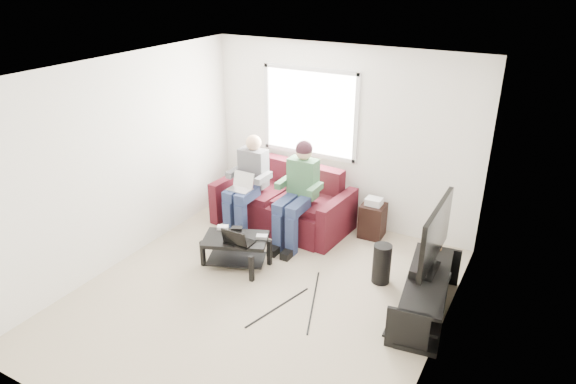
{
  "coord_description": "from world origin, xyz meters",
  "views": [
    {
      "loc": [
        2.7,
        -4.22,
        3.57
      ],
      "look_at": [
        0.04,
        0.6,
        1.11
      ],
      "focal_mm": 32.0,
      "sensor_mm": 36.0,
      "label": 1
    }
  ],
  "objects_px": {
    "sofa": "(284,204)",
    "end_table": "(373,219)",
    "coffee_table": "(236,245)",
    "tv": "(435,235)",
    "subwoofer": "(382,264)",
    "tv_stand": "(426,297)"
  },
  "relations": [
    {
      "from": "tv_stand",
      "to": "end_table",
      "type": "xyz_separation_m",
      "value": [
        -1.13,
        1.39,
        0.05
      ]
    },
    {
      "from": "tv_stand",
      "to": "subwoofer",
      "type": "height_order",
      "value": "subwoofer"
    },
    {
      "from": "sofa",
      "to": "tv_stand",
      "type": "relative_size",
      "value": 1.33
    },
    {
      "from": "tv",
      "to": "subwoofer",
      "type": "relative_size",
      "value": 2.19
    },
    {
      "from": "coffee_table",
      "to": "tv",
      "type": "relative_size",
      "value": 0.84
    },
    {
      "from": "coffee_table",
      "to": "tv",
      "type": "height_order",
      "value": "tv"
    },
    {
      "from": "sofa",
      "to": "tv",
      "type": "relative_size",
      "value": 1.8
    },
    {
      "from": "sofa",
      "to": "end_table",
      "type": "height_order",
      "value": "sofa"
    },
    {
      "from": "sofa",
      "to": "end_table",
      "type": "xyz_separation_m",
      "value": [
        1.27,
        0.29,
        -0.06
      ]
    },
    {
      "from": "tv_stand",
      "to": "subwoofer",
      "type": "relative_size",
      "value": 2.95
    },
    {
      "from": "coffee_table",
      "to": "end_table",
      "type": "distance_m",
      "value": 2.01
    },
    {
      "from": "sofa",
      "to": "subwoofer",
      "type": "xyz_separation_m",
      "value": [
        1.77,
        -0.75,
        -0.08
      ]
    },
    {
      "from": "tv",
      "to": "end_table",
      "type": "xyz_separation_m",
      "value": [
        -1.13,
        1.29,
        -0.67
      ]
    },
    {
      "from": "coffee_table",
      "to": "tv_stand",
      "type": "bearing_deg",
      "value": 4.48
    },
    {
      "from": "subwoofer",
      "to": "tv_stand",
      "type": "bearing_deg",
      "value": -28.99
    },
    {
      "from": "sofa",
      "to": "end_table",
      "type": "relative_size",
      "value": 3.36
    },
    {
      "from": "tv_stand",
      "to": "end_table",
      "type": "distance_m",
      "value": 1.79
    },
    {
      "from": "sofa",
      "to": "coffee_table",
      "type": "xyz_separation_m",
      "value": [
        0.01,
        -1.28,
        -0.04
      ]
    },
    {
      "from": "tv_stand",
      "to": "subwoofer",
      "type": "bearing_deg",
      "value": 151.01
    },
    {
      "from": "sofa",
      "to": "tv_stand",
      "type": "height_order",
      "value": "sofa"
    },
    {
      "from": "sofa",
      "to": "tv_stand",
      "type": "xyz_separation_m",
      "value": [
        2.4,
        -1.1,
        -0.12
      ]
    },
    {
      "from": "coffee_table",
      "to": "subwoofer",
      "type": "height_order",
      "value": "subwoofer"
    }
  ]
}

